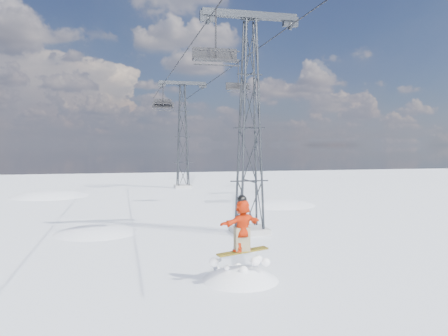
% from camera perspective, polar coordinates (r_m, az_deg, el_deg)
% --- Properties ---
extents(ground, '(120.00, 120.00, 0.00)m').
position_cam_1_polar(ground, '(15.57, 9.14, -14.26)').
color(ground, white).
rests_on(ground, ground).
extents(snow_terrain, '(39.00, 37.00, 22.00)m').
position_cam_1_polar(snow_terrain, '(37.75, -11.56, -19.16)').
color(snow_terrain, white).
rests_on(snow_terrain, ground).
extents(lift_tower_near, '(5.20, 1.80, 11.43)m').
position_cam_1_polar(lift_tower_near, '(22.70, 3.37, 5.16)').
color(lift_tower_near, '#999999').
rests_on(lift_tower_near, ground).
extents(lift_tower_far, '(5.20, 1.80, 11.43)m').
position_cam_1_polar(lift_tower_far, '(47.19, -5.42, 4.03)').
color(lift_tower_far, '#999999').
rests_on(lift_tower_far, ground).
extents(haul_cables, '(4.46, 51.00, 0.06)m').
position_cam_1_polar(haul_cables, '(34.43, -2.27, 13.44)').
color(haul_cables, black).
rests_on(haul_cables, ground).
extents(snowboarder_jump, '(4.40, 4.40, 6.91)m').
position_cam_1_polar(snowboarder_jump, '(15.97, 2.12, -19.98)').
color(snowboarder_jump, white).
rests_on(snowboarder_jump, ground).
extents(lift_chair_near, '(2.12, 0.61, 2.63)m').
position_cam_1_polar(lift_chair_near, '(20.79, -1.12, 14.48)').
color(lift_chair_near, black).
rests_on(lift_chair_near, ground).
extents(lift_chair_mid, '(1.84, 0.53, 2.28)m').
position_cam_1_polar(lift_chair_mid, '(33.60, 1.84, 10.54)').
color(lift_chair_mid, black).
rests_on(lift_chair_mid, ground).
extents(lift_chair_far, '(2.20, 0.63, 2.73)m').
position_cam_1_polar(lift_chair_far, '(45.72, -7.95, 8.05)').
color(lift_chair_far, black).
rests_on(lift_chair_far, ground).
extents(lift_chair_extra, '(1.82, 0.52, 2.26)m').
position_cam_1_polar(lift_chair_extra, '(45.95, -7.98, 8.51)').
color(lift_chair_extra, black).
rests_on(lift_chair_extra, ground).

